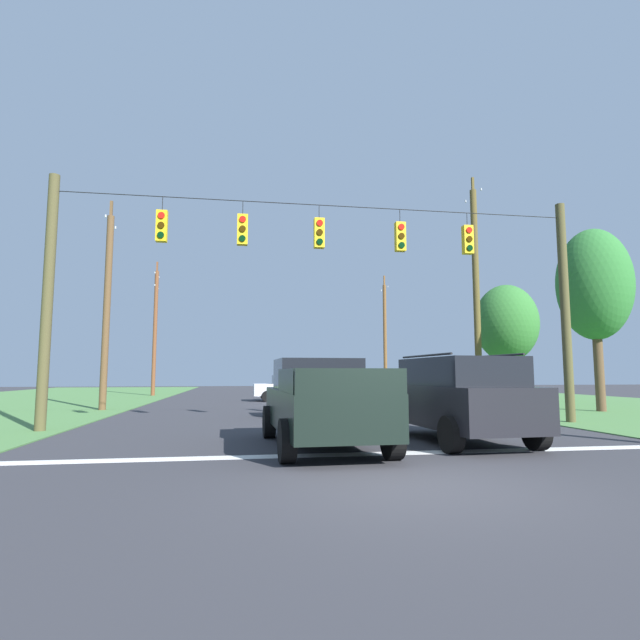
# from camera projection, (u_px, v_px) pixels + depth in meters

# --- Properties ---
(ground_plane) EXTENTS (120.00, 120.00, 0.00)m
(ground_plane) POSITION_uv_depth(u_px,v_px,m) (411.00, 484.00, 7.34)
(ground_plane) COLOR #333338
(shoulder_grass_right) EXTENTS (16.00, 80.00, 0.03)m
(shoulder_grass_right) POSITION_uv_depth(u_px,v_px,m) (607.00, 406.00, 24.47)
(shoulder_grass_right) COLOR #4D7D41
(shoulder_grass_right) RESTS_ON ground
(stop_bar_stripe) EXTENTS (13.81, 0.45, 0.01)m
(stop_bar_stripe) POSITION_uv_depth(u_px,v_px,m) (364.00, 454.00, 10.05)
(stop_bar_stripe) COLOR white
(stop_bar_stripe) RESTS_ON ground
(lane_dash_0) EXTENTS (2.50, 0.15, 0.01)m
(lane_dash_0) POSITION_uv_depth(u_px,v_px,m) (318.00, 424.00, 15.95)
(lane_dash_0) COLOR white
(lane_dash_0) RESTS_ON ground
(lane_dash_1) EXTENTS (2.50, 0.15, 0.01)m
(lane_dash_1) POSITION_uv_depth(u_px,v_px,m) (294.00, 409.00, 22.93)
(lane_dash_1) COLOR white
(lane_dash_1) RESTS_ON ground
(lane_dash_2) EXTENTS (2.50, 0.15, 0.01)m
(lane_dash_2) POSITION_uv_depth(u_px,v_px,m) (281.00, 401.00, 29.96)
(lane_dash_2) COLOR white
(lane_dash_2) RESTS_ON ground
(lane_dash_3) EXTENTS (2.50, 0.15, 0.01)m
(lane_dash_3) POSITION_uv_depth(u_px,v_px,m) (275.00, 396.00, 35.65)
(lane_dash_3) COLOR white
(lane_dash_3) RESTS_ON ground
(lane_dash_4) EXTENTS (2.50, 0.15, 0.01)m
(lane_dash_4) POSITION_uv_depth(u_px,v_px,m) (266.00, 391.00, 47.34)
(lane_dash_4) COLOR white
(lane_dash_4) RESTS_ON ground
(overhead_signal_span) EXTENTS (16.54, 0.31, 7.41)m
(overhead_signal_span) POSITION_uv_depth(u_px,v_px,m) (326.00, 289.00, 15.63)
(overhead_signal_span) COLOR #4E482A
(overhead_signal_span) RESTS_ON ground
(pickup_truck) EXTENTS (2.42, 5.46, 1.95)m
(pickup_truck) POSITION_uv_depth(u_px,v_px,m) (321.00, 402.00, 11.18)
(pickup_truck) COLOR black
(pickup_truck) RESTS_ON ground
(suv_black) EXTENTS (2.41, 4.89, 2.05)m
(suv_black) POSITION_uv_depth(u_px,v_px,m) (457.00, 397.00, 12.00)
(suv_black) COLOR black
(suv_black) RESTS_ON ground
(distant_car_crossing_white) EXTENTS (2.23, 4.40, 1.52)m
(distant_car_crossing_white) POSITION_uv_depth(u_px,v_px,m) (411.00, 386.00, 33.84)
(distant_car_crossing_white) COLOR silver
(distant_car_crossing_white) RESTS_ON ground
(distant_car_oncoming) EXTENTS (4.43, 2.29, 1.52)m
(distant_car_oncoming) POSITION_uv_depth(u_px,v_px,m) (326.00, 395.00, 19.36)
(distant_car_oncoming) COLOR black
(distant_car_oncoming) RESTS_ON ground
(distant_car_far_parked) EXTENTS (4.31, 2.03, 1.52)m
(distant_car_far_parked) POSITION_uv_depth(u_px,v_px,m) (290.00, 387.00, 29.86)
(distant_car_far_parked) COLOR silver
(distant_car_far_parked) RESTS_ON ground
(utility_pole_mid_right) EXTENTS (0.32, 1.79, 11.56)m
(utility_pole_mid_right) POSITION_uv_depth(u_px,v_px,m) (476.00, 293.00, 24.91)
(utility_pole_mid_right) COLOR brown
(utility_pole_mid_right) RESTS_ON ground
(utility_pole_far_right) EXTENTS (0.28, 1.97, 9.58)m
(utility_pole_far_right) POSITION_uv_depth(u_px,v_px,m) (385.00, 336.00, 40.44)
(utility_pole_far_right) COLOR brown
(utility_pole_far_right) RESTS_ON ground
(utility_pole_mid_left) EXTENTS (0.31, 1.85, 9.48)m
(utility_pole_mid_left) POSITION_uv_depth(u_px,v_px,m) (107.00, 308.00, 22.45)
(utility_pole_mid_left) COLOR brown
(utility_pole_mid_left) RESTS_ON ground
(utility_pole_far_left) EXTENTS (0.29, 1.86, 9.94)m
(utility_pole_far_left) POSITION_uv_depth(u_px,v_px,m) (155.00, 329.00, 36.99)
(utility_pole_far_left) COLOR brown
(utility_pole_far_left) RESTS_ON ground
(tree_roadside_right) EXTENTS (3.07, 3.07, 7.91)m
(tree_roadside_right) POSITION_uv_depth(u_px,v_px,m) (594.00, 285.00, 21.75)
(tree_roadside_right) COLOR brown
(tree_roadside_right) RESTS_ON ground
(tree_roadside_far_right) EXTENTS (3.68, 3.68, 6.88)m
(tree_roadside_far_right) POSITION_uv_depth(u_px,v_px,m) (506.00, 323.00, 29.75)
(tree_roadside_far_right) COLOR brown
(tree_roadside_far_right) RESTS_ON ground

